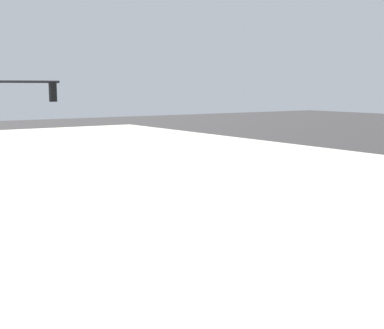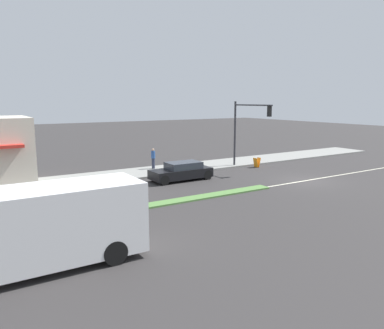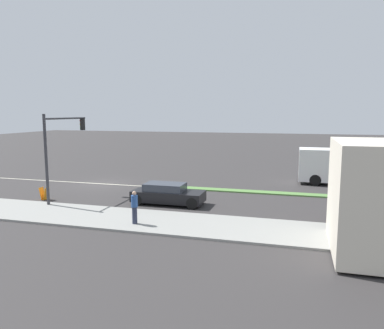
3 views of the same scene
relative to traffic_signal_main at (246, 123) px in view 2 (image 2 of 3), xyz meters
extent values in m
plane|color=#333030|center=(-6.12, 17.41, -3.90)|extent=(160.00, 160.00, 0.00)
cube|color=gray|center=(2.88, 17.91, -3.84)|extent=(4.00, 73.00, 0.12)
cube|color=beige|center=(-6.12, -0.59, -3.90)|extent=(0.16, 60.00, 0.01)
cylinder|color=#333338|center=(1.43, 0.01, -0.98)|extent=(0.18, 0.18, 5.60)
cylinder|color=#333338|center=(-0.82, 0.01, 1.52)|extent=(4.50, 0.12, 0.12)
cube|color=black|center=(-2.77, 0.01, 1.07)|extent=(0.28, 0.24, 0.84)
sphere|color=red|center=(-2.77, -0.12, 1.34)|extent=(0.18, 0.18, 0.18)
sphere|color=gold|center=(-2.77, -0.12, 1.07)|extent=(0.18, 0.18, 0.18)
sphere|color=green|center=(-2.77, -0.12, 0.80)|extent=(0.18, 0.18, 0.18)
cylinder|color=#282D42|center=(3.69, 6.89, -3.34)|extent=(0.26, 0.26, 0.88)
cylinder|color=#284C8C|center=(3.69, 6.89, -2.60)|extent=(0.34, 0.34, 0.61)
sphere|color=tan|center=(3.69, 6.89, -2.18)|extent=(0.22, 0.22, 0.22)
cube|color=orange|center=(0.00, -1.53, -3.47)|extent=(0.45, 0.21, 0.84)
cube|color=orange|center=(0.00, -1.21, -3.47)|extent=(0.45, 0.21, 0.84)
cube|color=white|center=(-11.12, 17.55, -2.33)|extent=(2.40, 5.10, 2.60)
cylinder|color=black|center=(-12.20, 16.30, -3.45)|extent=(0.28, 0.90, 0.90)
cylinder|color=black|center=(-10.04, 16.30, -3.45)|extent=(0.28, 0.90, 0.90)
cube|color=black|center=(-1.12, 7.03, -3.37)|extent=(1.84, 4.55, 0.67)
cube|color=#2D333D|center=(-1.12, 6.80, -2.79)|extent=(1.56, 2.50, 0.48)
cylinder|color=black|center=(-1.94, 8.84, -3.54)|extent=(0.22, 0.72, 0.72)
cylinder|color=black|center=(-0.31, 8.84, -3.54)|extent=(0.22, 0.72, 0.72)
cylinder|color=black|center=(-1.94, 5.22, -3.54)|extent=(0.22, 0.72, 0.72)
cylinder|color=black|center=(-0.31, 5.22, -3.54)|extent=(0.22, 0.72, 0.72)
camera|label=1|loc=(5.60, 22.88, 1.28)|focal=50.00mm
camera|label=2|loc=(-24.33, 20.69, 1.91)|focal=35.00mm
camera|label=3|loc=(20.88, 14.84, 1.91)|focal=35.00mm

